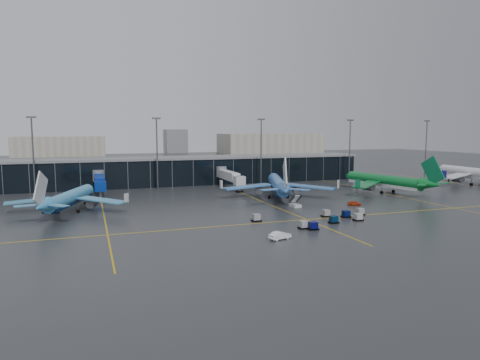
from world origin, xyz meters
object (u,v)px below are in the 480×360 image
object	(u,v)px
airliner_ba	(474,167)
service_van_white	(280,235)
baggage_carts	(325,218)
airliner_aer_lingus	(384,174)
service_van_red	(354,203)
mobile_airstair	(295,204)
airliner_arkefly	(70,190)
airliner_klm_near	(278,177)

from	to	relation	value
airliner_ba	service_van_white	distance (m)	118.56
airliner_ba	baggage_carts	xyz separation A→B (m)	(-89.74, -40.17, -6.15)
airliner_aer_lingus	service_van_red	bearing A→B (deg)	-152.67
mobile_airstair	service_van_red	bearing A→B (deg)	-15.68
service_van_white	airliner_arkefly	bearing A→B (deg)	24.78
airliner_aer_lingus	airliner_ba	xyz separation A→B (m)	(46.91, 5.79, 0.59)
airliner_klm_near	baggage_carts	size ratio (longest dim) A/B	1.44
airliner_arkefly	mobile_airstair	size ratio (longest dim) A/B	10.84
airliner_aer_lingus	baggage_carts	distance (m)	55.21
airliner_klm_near	service_van_white	xyz separation A→B (m)	(-21.50, -48.00, -5.70)
airliner_klm_near	airliner_aer_lingus	world-z (taller)	airliner_klm_near
service_van_red	service_van_white	distance (m)	44.82
airliner_ba	mobile_airstair	xyz separation A→B (m)	(-87.81, -20.94, -6.14)
airliner_arkefly	airliner_ba	world-z (taller)	airliner_ba
airliner_ba	service_van_red	bearing A→B (deg)	-156.76
airliner_arkefly	baggage_carts	xyz separation A→B (m)	(56.08, -32.87, -4.98)
airliner_aer_lingus	mobile_airstair	distance (m)	43.97
baggage_carts	mobile_airstair	xyz separation A→B (m)	(1.93, 19.23, 0.01)
mobile_airstair	airliner_arkefly	bearing A→B (deg)	162.38
baggage_carts	airliner_arkefly	bearing A→B (deg)	149.63
baggage_carts	airliner_ba	bearing A→B (deg)	24.11
airliner_arkefly	mobile_airstair	world-z (taller)	airliner_arkefly
airliner_arkefly	baggage_carts	world-z (taller)	airliner_arkefly
airliner_klm_near	mobile_airstair	size ratio (longest dim) A/B	12.24
airliner_ba	service_van_white	world-z (taller)	airliner_ba
mobile_airstair	service_van_red	distance (m)	17.14
airliner_arkefly	airliner_aer_lingus	size ratio (longest dim) A/B	0.91
service_van_red	service_van_white	world-z (taller)	service_van_white
airliner_arkefly	airliner_ba	bearing A→B (deg)	20.92
baggage_carts	service_van_red	size ratio (longest dim) A/B	7.73
airliner_aer_lingus	service_van_white	world-z (taller)	airliner_aer_lingus
airliner_ba	baggage_carts	world-z (taller)	airliner_ba
airliner_arkefly	airliner_aer_lingus	xyz separation A→B (m)	(98.92, 1.51, 0.58)
baggage_carts	airliner_aer_lingus	bearing A→B (deg)	38.75
airliner_aer_lingus	airliner_ba	bearing A→B (deg)	-3.16
airliner_arkefly	airliner_klm_near	distance (m)	60.87
airliner_aer_lingus	mobile_airstair	world-z (taller)	airliner_aer_lingus
airliner_aer_lingus	service_van_red	distance (m)	30.91
airliner_arkefly	airliner_aer_lingus	bearing A→B (deg)	18.93
airliner_klm_near	service_van_red	world-z (taller)	airliner_klm_near
baggage_carts	service_van_red	bearing A→B (deg)	40.26
airliner_klm_near	mobile_airstair	xyz separation A→B (m)	(-2.74, -17.37, -5.71)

